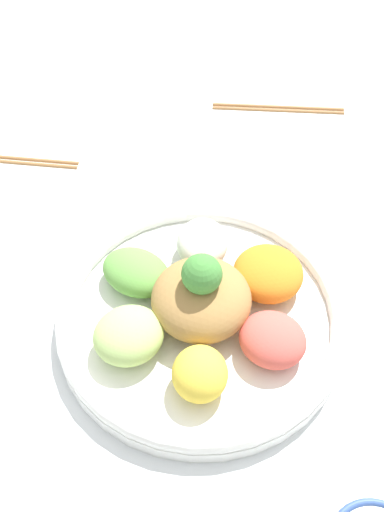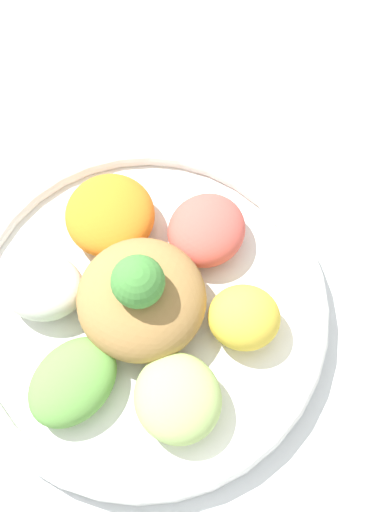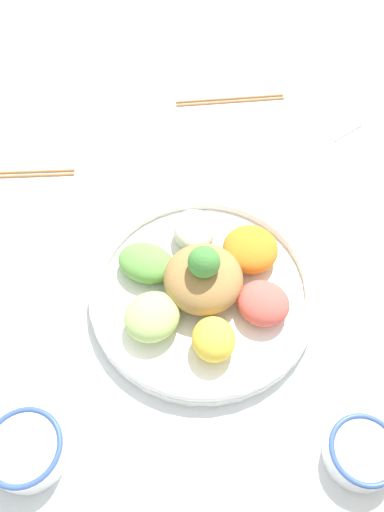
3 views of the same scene
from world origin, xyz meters
name	(u,v)px [view 2 (image 2 of 3)]	position (x,y,z in m)	size (l,w,h in m)	color
ground_plane	(139,287)	(0.00, 0.00, 0.00)	(2.40, 2.40, 0.00)	white
salad_platter	(143,307)	(-0.02, 0.02, 0.03)	(0.35, 0.35, 0.12)	white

